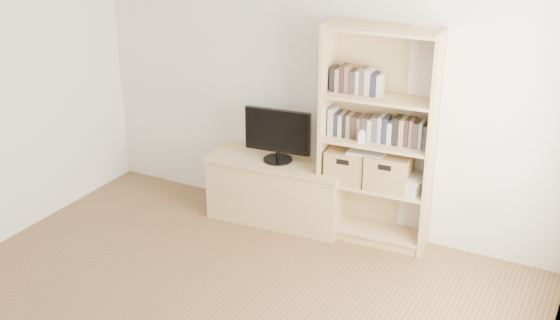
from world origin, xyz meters
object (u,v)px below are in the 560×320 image
Objects in this scene: basket_left at (347,165)px; laptop at (368,152)px; bookshelf at (377,139)px; television at (278,136)px; basket_right at (389,171)px; tv_stand at (278,191)px; baby_monitor at (362,138)px.

laptop is (0.18, 0.01, 0.15)m from basket_left.
bookshelf reaches higher than television.
laptop reaches higher than basket_right.
basket_left is (0.66, 0.04, -0.17)m from television.
bookshelf is at bearing -2.27° from television.
baby_monitor is at bearing -8.26° from tv_stand.
bookshelf is 0.92m from television.
television is at bearing -179.75° from bookshelf.
tv_stand is 1.11m from basket_right.
baby_monitor is (-0.10, -0.11, 0.03)m from bookshelf.
bookshelf is (0.91, 0.06, 0.67)m from tv_stand.
basket_left is (-0.15, 0.09, -0.31)m from baby_monitor.
television is at bearing 179.40° from basket_right.
basket_right is at bearing -2.13° from basket_left.
television is 0.84m from laptop.
tv_stand is 1.13m from bookshelf.
laptop is (0.84, 0.05, 0.54)m from tv_stand.
bookshelf is 0.30m from basket_right.
television is 1.05m from basket_right.
laptop is at bearing -2.85° from television.
baby_monitor is 0.27× the size of basket_right.
bookshelf is 0.38m from basket_left.
basket_left is 1.09× the size of laptop.
baby_monitor is 0.39m from basket_right.
television is at bearing 177.76° from basket_left.
laptop is (0.84, 0.05, -0.01)m from television.
bookshelf is at bearing 42.31° from baby_monitor.
basket_right is (0.22, 0.12, -0.30)m from baby_monitor.
bookshelf is at bearing -0.93° from basket_left.
laptop is (-0.19, -0.02, 0.15)m from basket_right.
baby_monitor reaches higher than laptop.
basket_right is (1.03, 0.07, -0.16)m from television.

